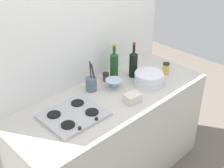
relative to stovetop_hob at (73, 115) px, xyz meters
name	(u,v)px	position (x,y,z in m)	size (l,w,h in m)	color
counter_block	(112,138)	(0.40, 0.00, -0.46)	(1.80, 0.70, 0.90)	beige
backsplash_panel	(81,44)	(0.40, 0.38, 0.34)	(1.90, 0.06, 2.52)	white
stovetop_hob	(73,115)	(0.00, 0.00, 0.00)	(0.44, 0.38, 0.04)	#B2B2B7
plate_stack	(149,79)	(0.78, -0.08, 0.04)	(0.26, 0.26, 0.11)	white
wine_bottle_leftmost	(114,65)	(0.64, 0.21, 0.12)	(0.07, 0.07, 0.34)	#19471E
wine_bottle_mid_left	(133,64)	(0.79, 0.12, 0.12)	(0.08, 0.08, 0.33)	black
mixing_bowl	(114,84)	(0.51, 0.08, 0.03)	(0.15, 0.15, 0.08)	silver
butter_dish	(132,98)	(0.47, -0.17, 0.02)	(0.13, 0.10, 0.07)	silver
utensil_crock	(91,84)	(0.35, 0.19, 0.05)	(0.09, 0.09, 0.27)	slate
condiment_jar_front	(106,77)	(0.55, 0.23, 0.02)	(0.06, 0.06, 0.08)	#66384C
condiment_jar_rear	(166,68)	(1.05, -0.07, 0.04)	(0.06, 0.06, 0.11)	gold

